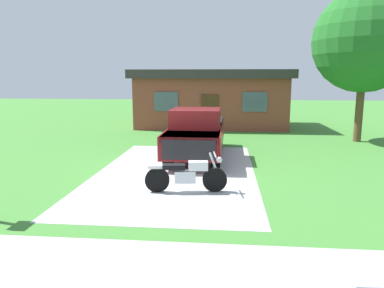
# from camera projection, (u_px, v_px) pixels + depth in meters

# --- Properties ---
(ground_plane) EXTENTS (80.00, 80.00, 0.00)m
(ground_plane) POSITION_uv_depth(u_px,v_px,m) (176.00, 172.00, 11.90)
(ground_plane) COLOR #428334
(driveway_pad) EXTENTS (5.08, 8.96, 0.01)m
(driveway_pad) POSITION_uv_depth(u_px,v_px,m) (176.00, 172.00, 11.90)
(driveway_pad) COLOR #ADADAD
(driveway_pad) RESTS_ON ground
(sidewalk_strip) EXTENTS (36.00, 1.80, 0.01)m
(sidewalk_strip) POSITION_uv_depth(u_px,v_px,m) (127.00, 264.00, 6.02)
(sidewalk_strip) COLOR #B5B5B0
(sidewalk_strip) RESTS_ON ground
(motorcycle) EXTENTS (2.21, 0.70, 1.09)m
(motorcycle) POSITION_uv_depth(u_px,v_px,m) (187.00, 175.00, 9.79)
(motorcycle) COLOR black
(motorcycle) RESTS_ON ground
(pickup_truck) EXTENTS (2.07, 5.65, 1.90)m
(pickup_truck) POSITION_uv_depth(u_px,v_px,m) (197.00, 132.00, 14.21)
(pickup_truck) COLOR black
(pickup_truck) RESTS_ON ground
(shade_tree) EXTENTS (4.76, 4.76, 7.10)m
(shade_tree) POSITION_uv_depth(u_px,v_px,m) (365.00, 41.00, 16.83)
(shade_tree) COLOR brown
(shade_tree) RESTS_ON ground
(neighbor_house) EXTENTS (9.60, 5.60, 3.50)m
(neighbor_house) POSITION_uv_depth(u_px,v_px,m) (212.00, 98.00, 23.13)
(neighbor_house) COLOR brown
(neighbor_house) RESTS_ON ground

